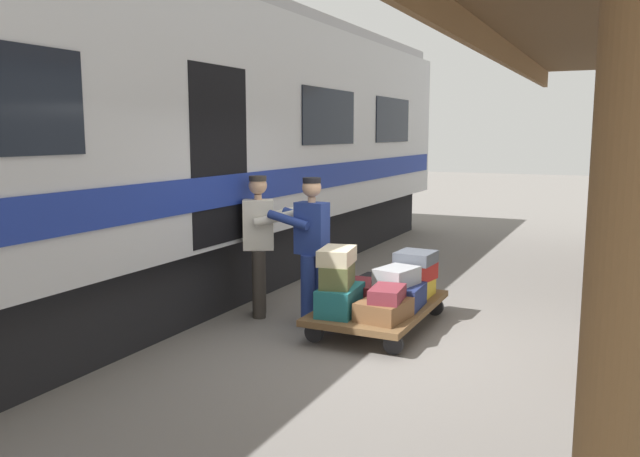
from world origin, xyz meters
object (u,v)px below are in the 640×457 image
(luggage_cart, at_px, (379,308))
(suitcase_black_hardshell, at_px, (375,284))
(suitcase_navy_fabric, at_px, (400,296))
(suitcase_olive_duffel, at_px, (337,275))
(suitcase_yellow_case, at_px, (414,287))
(suitcase_slate_roller, at_px, (416,258))
(suitcase_red_plastic, at_px, (416,271))
(suitcase_gray_aluminum, at_px, (397,276))
(train_car, at_px, (118,145))
(porter_by_door, at_px, (260,241))
(suitcase_brown_leather, at_px, (384,310))
(suitcase_cream_canvas, at_px, (337,256))
(suitcase_teal_softside, at_px, (340,300))
(suitcase_burgundy_valise, at_px, (387,294))
(porter_in_overalls, at_px, (310,245))
(suitcase_maroon_trunk, at_px, (359,292))

(luggage_cart, distance_m, suitcase_black_hardshell, 0.60)
(suitcase_navy_fabric, distance_m, suitcase_olive_duffel, 0.80)
(suitcase_yellow_case, relative_size, suitcase_slate_roller, 1.13)
(suitcase_red_plastic, xyz_separation_m, suitcase_olive_duffel, (0.56, 1.03, 0.11))
(suitcase_gray_aluminum, bearing_deg, suitcase_slate_roller, -97.50)
(train_car, bearing_deg, suitcase_olive_duffel, -178.39)
(train_car, relative_size, suitcase_yellow_case, 34.01)
(suitcase_olive_duffel, bearing_deg, suitcase_slate_roller, -119.13)
(luggage_cart, xyz_separation_m, suitcase_slate_roller, (-0.27, -0.49, 0.52))
(suitcase_black_hardshell, xyz_separation_m, porter_by_door, (1.22, 0.67, 0.56))
(suitcase_navy_fabric, bearing_deg, suitcase_brown_leather, 90.00)
(suitcase_cream_canvas, bearing_deg, suitcase_teal_softside, 152.50)
(suitcase_black_hardshell, distance_m, suitcase_burgundy_valise, 1.20)
(suitcase_gray_aluminum, bearing_deg, suitcase_olive_duffel, 46.10)
(suitcase_yellow_case, relative_size, suitcase_teal_softside, 0.78)
(suitcase_burgundy_valise, xyz_separation_m, suitcase_cream_canvas, (0.58, -0.02, 0.35))
(suitcase_black_hardshell, bearing_deg, suitcase_navy_fabric, 133.14)
(suitcase_brown_leather, distance_m, porter_by_door, 1.85)
(suitcase_yellow_case, bearing_deg, suitcase_cream_canvas, 62.17)
(suitcase_red_plastic, xyz_separation_m, suitcase_cream_canvas, (0.58, 1.01, 0.32))
(suitcase_teal_softside, distance_m, porter_in_overalls, 0.84)
(porter_in_overalls, bearing_deg, porter_by_door, 0.21)
(suitcase_slate_roller, bearing_deg, suitcase_burgundy_valise, 90.46)
(train_car, xyz_separation_m, suitcase_burgundy_valise, (-3.48, -0.08, -1.51))
(suitcase_brown_leather, height_order, porter_by_door, porter_by_door)
(luggage_cart, distance_m, suitcase_navy_fabric, 0.30)
(suitcase_red_plastic, distance_m, suitcase_slate_roller, 0.17)
(suitcase_slate_roller, bearing_deg, suitcase_yellow_case, -61.82)
(suitcase_black_hardshell, height_order, suitcase_slate_roller, suitcase_slate_roller)
(suitcase_yellow_case, xyz_separation_m, suitcase_red_plastic, (-0.03, 0.03, 0.20))
(luggage_cart, height_order, suitcase_maroon_trunk, suitcase_maroon_trunk)
(suitcase_burgundy_valise, bearing_deg, suitcase_brown_leather, 10.57)
(suitcase_red_plastic, bearing_deg, suitcase_navy_fabric, 86.95)
(suitcase_gray_aluminum, bearing_deg, suitcase_yellow_case, -94.18)
(suitcase_teal_softside, bearing_deg, suitcase_navy_fabric, -133.14)
(train_car, xyz_separation_m, suitcase_olive_duffel, (-2.91, -0.08, -1.37))
(suitcase_olive_duffel, bearing_deg, suitcase_burgundy_valise, 179.66)
(suitcase_olive_duffel, bearing_deg, suitcase_navy_fabric, -135.73)
(suitcase_maroon_trunk, height_order, suitcase_black_hardshell, suitcase_maroon_trunk)
(train_car, bearing_deg, porter_in_overalls, -169.01)
(luggage_cart, xyz_separation_m, suitcase_black_hardshell, (0.25, -0.53, 0.13))
(suitcase_navy_fabric, distance_m, suitcase_burgundy_valise, 0.55)
(train_car, distance_m, suitcase_teal_softside, 3.37)
(suitcase_yellow_case, height_order, porter_in_overalls, porter_in_overalls)
(suitcase_cream_canvas, distance_m, porter_in_overalls, 0.62)
(suitcase_brown_leather, height_order, porter_in_overalls, porter_in_overalls)
(suitcase_olive_duffel, distance_m, porter_by_door, 1.27)
(suitcase_black_hardshell, relative_size, suitcase_burgundy_valise, 1.10)
(suitcase_teal_softside, distance_m, suitcase_olive_duffel, 0.27)
(suitcase_burgundy_valise, bearing_deg, suitcase_black_hardshell, -63.30)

